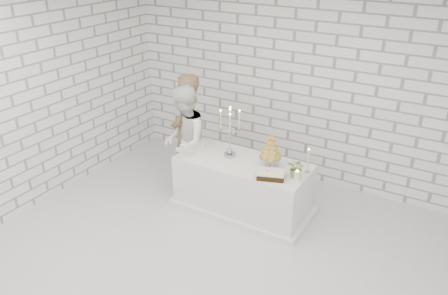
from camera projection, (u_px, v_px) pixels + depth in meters
ground at (224, 266)px, 5.28m from camera, size 6.00×5.00×0.01m
wall_back at (311, 86)px, 6.57m from camera, size 6.00×0.01×3.00m
wall_left at (30, 101)px, 6.00m from camera, size 0.01×5.00×3.00m
cake_table at (243, 185)px, 6.22m from camera, size 1.80×0.80×0.75m
groom at (186, 132)px, 6.60m from camera, size 0.56×0.72×1.76m
bride at (184, 142)px, 6.41m from camera, size 0.92×1.00×1.66m
candelabra at (230, 133)px, 6.04m from camera, size 0.35×0.35×0.70m
croquembouche at (271, 151)px, 5.82m from camera, size 0.30×0.30×0.46m
chocolate_cake at (271, 175)px, 5.64m from camera, size 0.40×0.34×0.08m
pillar_candle at (297, 176)px, 5.58m from camera, size 0.09×0.09×0.12m
extra_taper at (308, 161)px, 5.71m from camera, size 0.08×0.08×0.32m
flowers at (297, 168)px, 5.60m from camera, size 0.27×0.24×0.26m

